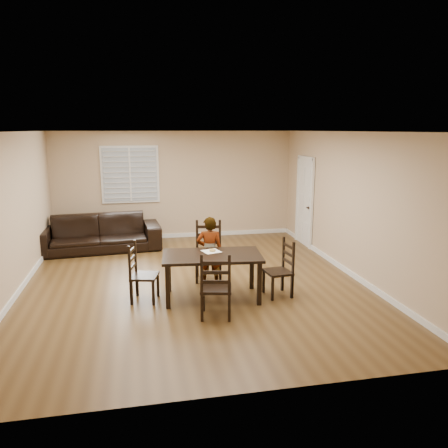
% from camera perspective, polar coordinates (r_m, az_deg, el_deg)
% --- Properties ---
extents(ground, '(7.00, 7.00, 0.00)m').
position_cam_1_polar(ground, '(8.05, -3.97, -7.65)').
color(ground, brown).
rests_on(ground, ground).
extents(room, '(6.04, 7.04, 2.72)m').
position_cam_1_polar(room, '(7.81, -4.08, 5.39)').
color(room, tan).
rests_on(room, ground).
extents(dining_table, '(1.67, 1.04, 0.75)m').
position_cam_1_polar(dining_table, '(7.13, -1.56, -4.68)').
color(dining_table, black).
rests_on(dining_table, ground).
extents(chair_near, '(0.56, 0.54, 1.09)m').
position_cam_1_polar(chair_near, '(8.16, -2.03, -3.68)').
color(chair_near, black).
rests_on(chair_near, ground).
extents(chair_far, '(0.53, 0.51, 1.01)m').
position_cam_1_polar(chair_far, '(6.39, -1.09, -8.62)').
color(chair_far, black).
rests_on(chair_far, ground).
extents(chair_left, '(0.50, 0.52, 0.97)m').
position_cam_1_polar(chair_left, '(7.23, -11.25, -6.51)').
color(chair_left, black).
rests_on(chair_left, ground).
extents(chair_right, '(0.45, 0.47, 0.96)m').
position_cam_1_polar(chair_right, '(7.41, 7.87, -5.96)').
color(chair_right, black).
rests_on(chair_right, ground).
extents(child, '(0.51, 0.38, 1.26)m').
position_cam_1_polar(child, '(7.69, -1.88, -3.64)').
color(child, gray).
rests_on(child, ground).
extents(napkin, '(0.34, 0.34, 0.00)m').
position_cam_1_polar(napkin, '(7.28, -1.67, -3.59)').
color(napkin, silver).
rests_on(napkin, dining_table).
extents(donut, '(0.11, 0.11, 0.04)m').
position_cam_1_polar(donut, '(7.27, -1.52, -3.41)').
color(donut, gold).
rests_on(donut, napkin).
extents(sofa, '(2.84, 1.31, 0.81)m').
position_cam_1_polar(sofa, '(10.42, -16.04, -1.16)').
color(sofa, black).
rests_on(sofa, ground).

